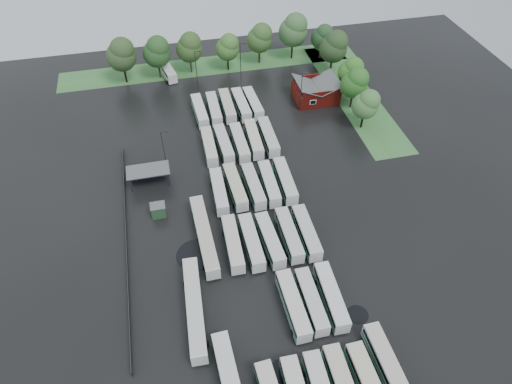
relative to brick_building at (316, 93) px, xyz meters
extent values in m
plane|color=black|center=(-24.00, -42.77, -1.87)|extent=(160.00, 160.00, 0.00)
cube|color=maroon|center=(0.00, 0.03, -0.17)|extent=(10.00, 8.00, 3.40)
cube|color=#4C4F51|center=(-2.50, 0.03, 2.43)|extent=(5.07, 8.60, 2.19)
cube|color=#4C4F51|center=(2.50, 0.03, 2.43)|extent=(5.07, 8.60, 2.19)
cube|color=maroon|center=(0.00, -3.97, 2.03)|extent=(9.00, 0.20, 1.20)
cube|color=silver|center=(-2.00, -4.02, 0.13)|extent=(1.60, 0.12, 1.20)
cylinder|color=#2D2D30|center=(-44.80, -22.77, -0.17)|extent=(0.16, 0.16, 3.40)
cylinder|color=#2D2D30|center=(-37.60, -22.77, -0.17)|extent=(0.16, 0.16, 3.40)
cylinder|color=#2D2D30|center=(-44.80, -19.57, -0.17)|extent=(0.16, 0.16, 3.40)
cylinder|color=#2D2D30|center=(-37.60, -19.57, -0.17)|extent=(0.16, 0.16, 3.40)
cube|color=#4C4F51|center=(-41.20, -21.17, 1.63)|extent=(8.20, 4.20, 0.15)
cube|color=navy|center=(-41.20, -19.27, -0.27)|extent=(7.60, 0.08, 2.60)
cube|color=#204524|center=(-40.20, -30.17, -0.62)|extent=(2.50, 2.00, 2.50)
cube|color=#4C4F51|center=(-40.20, -30.17, 0.69)|extent=(2.70, 2.20, 0.12)
cube|color=#356D32|center=(-22.00, 22.03, -1.86)|extent=(80.00, 10.00, 0.01)
cube|color=#356D32|center=(10.00, 0.03, -1.86)|extent=(10.00, 50.00, 0.01)
cube|color=#2D2D30|center=(-46.20, -34.77, -1.27)|extent=(0.10, 50.00, 1.20)
cylinder|color=black|center=(-28.38, -64.91, -1.45)|extent=(2.34, 0.88, 0.88)
cylinder|color=black|center=(-25.17, -65.08, -1.44)|extent=(2.40, 0.91, 0.91)
cylinder|color=black|center=(-22.02, -65.10, -1.44)|extent=(2.42, 0.91, 0.91)
cylinder|color=black|center=(-18.94, -64.86, -1.44)|extent=(2.43, 0.92, 0.92)
cube|color=#BAB395|center=(-15.54, -68.98, 1.23)|extent=(2.46, 11.14, 0.11)
cylinder|color=black|center=(-15.54, -65.31, -1.44)|extent=(2.43, 0.92, 0.92)
cube|color=silver|center=(-21.89, -54.93, -0.13)|extent=(2.52, 11.43, 2.61)
cube|color=black|center=(-21.89, -54.93, 0.39)|extent=(2.58, 10.98, 0.84)
cube|color=#227F52|center=(-21.89, -54.93, -0.71)|extent=(2.57, 11.20, 0.57)
cube|color=beige|center=(-21.89, -54.93, 1.22)|extent=(2.43, 11.09, 0.11)
cylinder|color=black|center=(-21.89, -58.58, -1.44)|extent=(2.42, 0.91, 0.91)
cylinder|color=black|center=(-21.89, -51.29, -1.44)|extent=(2.42, 0.91, 0.91)
cube|color=silver|center=(-18.97, -54.87, -0.22)|extent=(2.28, 10.85, 2.49)
cube|color=black|center=(-18.97, -54.87, 0.28)|extent=(2.34, 10.42, 0.80)
cube|color=#177B47|center=(-18.97, -54.87, -0.76)|extent=(2.33, 10.63, 0.55)
cube|color=#B0B0AE|center=(-18.97, -54.87, 1.07)|extent=(2.19, 10.52, 0.11)
cylinder|color=black|center=(-18.97, -58.34, -1.46)|extent=(2.30, 0.87, 0.87)
cylinder|color=black|center=(-18.97, -51.40, -1.46)|extent=(2.30, 0.87, 0.87)
cube|color=silver|center=(-15.78, -54.84, -0.14)|extent=(2.76, 11.42, 2.60)
cube|color=black|center=(-15.78, -54.84, 0.38)|extent=(2.80, 10.97, 0.83)
cube|color=#187144|center=(-15.78, -54.84, -0.71)|extent=(2.79, 11.20, 0.57)
cube|color=silver|center=(-15.78, -54.84, 1.21)|extent=(2.65, 11.08, 0.11)
cylinder|color=black|center=(-15.78, -58.47, -1.44)|extent=(2.41, 0.91, 0.91)
cylinder|color=black|center=(-15.78, -51.21, -1.44)|extent=(2.41, 0.91, 0.91)
cube|color=silver|center=(-28.47, -41.23, -0.17)|extent=(2.66, 11.24, 2.56)
cube|color=black|center=(-28.47, -41.23, 0.35)|extent=(2.70, 10.80, 0.82)
cube|color=#0F7446|center=(-28.47, -41.23, -0.73)|extent=(2.70, 11.02, 0.56)
cube|color=#BAB6A3|center=(-28.47, -41.23, 1.16)|extent=(2.55, 10.90, 0.11)
cylinder|color=black|center=(-28.47, -44.81, -1.45)|extent=(2.38, 0.89, 0.89)
cylinder|color=black|center=(-28.47, -37.66, -1.45)|extent=(2.38, 0.89, 0.89)
cube|color=silver|center=(-25.32, -41.61, -0.17)|extent=(2.43, 11.19, 2.56)
cube|color=black|center=(-25.32, -41.61, 0.34)|extent=(2.48, 10.74, 0.82)
cube|color=#187C4C|center=(-25.32, -41.61, -0.73)|extent=(2.47, 10.96, 0.56)
cube|color=#B5B5B4|center=(-25.32, -41.61, 1.16)|extent=(2.33, 10.85, 0.11)
cylinder|color=black|center=(-25.32, -45.19, -1.45)|extent=(2.37, 0.89, 0.89)
cylinder|color=black|center=(-25.32, -38.04, -1.45)|extent=(2.37, 0.89, 0.89)
cube|color=silver|center=(-22.15, -41.84, -0.19)|extent=(2.86, 11.12, 2.52)
cube|color=black|center=(-22.15, -41.84, 0.31)|extent=(2.89, 10.68, 0.81)
cube|color=#157345|center=(-22.15, -41.84, -0.75)|extent=(2.89, 10.90, 0.56)
cube|color=#B8B8B8|center=(-22.15, -41.84, 1.12)|extent=(2.75, 10.78, 0.11)
cylinder|color=black|center=(-22.15, -45.36, -1.45)|extent=(2.34, 0.88, 0.88)
cylinder|color=black|center=(-22.15, -38.32, -1.45)|extent=(2.34, 0.88, 0.88)
cube|color=silver|center=(-18.63, -41.49, -0.19)|extent=(2.31, 11.05, 2.53)
cube|color=black|center=(-18.63, -41.49, 0.32)|extent=(2.36, 10.60, 0.81)
cube|color=#167048|center=(-18.63, -41.49, -0.74)|extent=(2.35, 10.83, 0.56)
cube|color=#AEAEAE|center=(-18.63, -41.49, 1.13)|extent=(2.22, 10.71, 0.11)
cylinder|color=black|center=(-18.63, -45.02, -1.45)|extent=(2.35, 0.88, 0.88)
cylinder|color=black|center=(-18.63, -37.95, -1.45)|extent=(2.35, 0.88, 0.88)
cube|color=silver|center=(-15.54, -41.69, -0.17)|extent=(2.43, 11.15, 2.55)
cube|color=black|center=(-15.54, -41.69, 0.34)|extent=(2.48, 10.70, 0.82)
cube|color=#0C814A|center=(-15.54, -41.69, -0.73)|extent=(2.47, 10.92, 0.56)
cube|color=#AFAEAD|center=(-15.54, -41.69, 1.15)|extent=(2.33, 10.81, 0.11)
cylinder|color=black|center=(-15.54, -45.25, -1.45)|extent=(2.36, 0.89, 0.89)
cylinder|color=black|center=(-15.54, -38.13, -1.45)|extent=(2.36, 0.89, 0.89)
cube|color=silver|center=(-28.58, -28.15, -0.20)|extent=(2.60, 10.99, 2.50)
cube|color=black|center=(-28.58, -28.15, 0.30)|extent=(2.64, 10.55, 0.80)
cube|color=#24794D|center=(-28.58, -28.15, -0.76)|extent=(2.64, 10.77, 0.55)
cube|color=#B9B9B8|center=(-28.58, -28.15, 1.09)|extent=(2.50, 10.66, 0.11)
cylinder|color=black|center=(-28.58, -31.64, -1.46)|extent=(2.32, 0.87, 0.87)
cylinder|color=black|center=(-28.58, -24.65, -1.46)|extent=(2.32, 0.87, 0.87)
cube|color=silver|center=(-25.36, -27.68, -0.15)|extent=(2.85, 11.35, 2.58)
cube|color=black|center=(-25.36, -27.68, 0.36)|extent=(2.88, 10.90, 0.83)
cube|color=#19834B|center=(-25.36, -27.68, -0.72)|extent=(2.88, 11.12, 0.57)
cube|color=#B6AE93|center=(-25.36, -27.68, 1.18)|extent=(2.74, 11.01, 0.11)
cylinder|color=black|center=(-25.36, -31.28, -1.44)|extent=(2.39, 0.90, 0.90)
cylinder|color=black|center=(-25.36, -24.08, -1.44)|extent=(2.39, 0.90, 0.90)
cube|color=silver|center=(-21.93, -28.28, -0.20)|extent=(2.61, 11.00, 2.51)
cube|color=black|center=(-21.93, -28.28, 0.30)|extent=(2.65, 10.56, 0.80)
cube|color=#217D4E|center=(-21.93, -28.28, -0.75)|extent=(2.65, 10.78, 0.55)
cube|color=#B3B1AA|center=(-21.93, -28.28, 1.10)|extent=(2.51, 10.67, 0.11)
cylinder|color=black|center=(-21.93, -31.78, -1.46)|extent=(2.32, 0.87, 0.87)
cylinder|color=black|center=(-21.93, -24.78, -1.46)|extent=(2.32, 0.87, 0.87)
cube|color=silver|center=(-18.80, -28.27, -0.19)|extent=(2.60, 11.08, 2.53)
cube|color=black|center=(-18.80, -28.27, 0.32)|extent=(2.64, 10.64, 0.81)
cube|color=#177345|center=(-18.80, -28.27, -0.75)|extent=(2.64, 10.86, 0.56)
cube|color=#B8B8B8|center=(-18.80, -28.27, 1.12)|extent=(2.50, 10.75, 0.11)
cylinder|color=black|center=(-18.80, -31.80, -1.45)|extent=(2.34, 0.88, 0.88)
cylinder|color=black|center=(-18.80, -24.75, -1.45)|extent=(2.34, 0.88, 0.88)
cube|color=silver|center=(-15.61, -28.18, -0.15)|extent=(2.65, 11.34, 2.59)
cube|color=black|center=(-15.61, -28.18, 0.37)|extent=(2.69, 10.89, 0.83)
cube|color=#0E824B|center=(-15.61, -28.18, -0.72)|extent=(2.69, 11.11, 0.57)
cube|color=#BAB8AF|center=(-15.61, -28.18, 1.19)|extent=(2.54, 11.00, 0.11)
cylinder|color=black|center=(-15.61, -31.79, -1.44)|extent=(2.40, 0.90, 0.90)
cylinder|color=black|center=(-15.61, -24.57, -1.44)|extent=(2.40, 0.90, 0.90)
cube|color=silver|center=(-28.30, -14.32, -0.21)|extent=(2.42, 10.95, 2.50)
cube|color=black|center=(-28.30, -14.32, 0.29)|extent=(2.47, 10.51, 0.80)
cube|color=#238450|center=(-28.30, -14.32, -0.76)|extent=(2.47, 10.73, 0.55)
cube|color=#BBB9A6|center=(-28.30, -14.32, 1.09)|extent=(2.33, 10.62, 0.11)
cylinder|color=black|center=(-28.30, -17.81, -1.46)|extent=(2.32, 0.87, 0.87)
cylinder|color=black|center=(-28.30, -10.83, -1.46)|extent=(2.32, 0.87, 0.87)
cube|color=silver|center=(-25.16, -14.25, -0.19)|extent=(2.71, 11.12, 2.53)
cube|color=black|center=(-25.16, -14.25, 0.32)|extent=(2.75, 10.68, 0.81)
cube|color=#157647|center=(-25.16, -14.25, -0.74)|extent=(2.75, 10.91, 0.56)
cube|color=#B4B3AE|center=(-25.16, -14.25, 1.13)|extent=(2.61, 10.79, 0.11)
cylinder|color=black|center=(-25.16, -17.79, -1.45)|extent=(2.35, 0.88, 0.88)
cylinder|color=black|center=(-25.16, -10.72, -1.45)|extent=(2.35, 0.88, 0.88)
cube|color=silver|center=(-21.83, -14.70, -0.16)|extent=(2.39, 11.23, 2.57)
cube|color=black|center=(-21.83, -14.70, 0.35)|extent=(2.44, 10.78, 0.82)
cube|color=#1F7A50|center=(-21.83, -14.70, -0.73)|extent=(2.43, 11.00, 0.57)
cube|color=#BAB9AC|center=(-21.83, -14.70, 1.17)|extent=(2.29, 10.89, 0.11)
cylinder|color=black|center=(-21.83, -18.29, -1.45)|extent=(2.38, 0.90, 0.90)
cylinder|color=black|center=(-21.83, -11.11, -1.45)|extent=(2.38, 0.90, 0.90)
cube|color=silver|center=(-18.64, -14.12, -0.15)|extent=(2.74, 11.37, 2.59)
cube|color=black|center=(-18.64, -14.12, 0.37)|extent=(2.78, 10.92, 0.83)
cube|color=#187A4F|center=(-18.64, -14.12, -0.72)|extent=(2.78, 11.14, 0.57)
cube|color=beige|center=(-18.64, -14.12, 1.19)|extent=(2.64, 11.03, 0.11)
cylinder|color=black|center=(-18.64, -17.74, -1.44)|extent=(2.40, 0.90, 0.90)
cylinder|color=black|center=(-18.64, -10.51, -1.44)|extent=(2.40, 0.90, 0.90)
cube|color=silver|center=(-15.41, -14.11, -0.13)|extent=(2.49, 11.46, 2.62)
cube|color=black|center=(-15.41, -14.11, 0.40)|extent=(2.55, 11.00, 0.84)
cube|color=#267E51|center=(-15.41, -14.11, -0.70)|extent=(2.54, 11.23, 0.58)
cube|color=#B0AFA7|center=(-15.41, -14.11, 1.23)|extent=(2.40, 11.12, 0.11)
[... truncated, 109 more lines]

